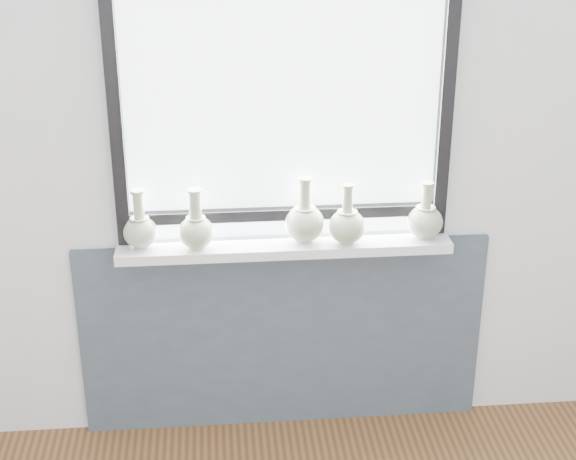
{
  "coord_description": "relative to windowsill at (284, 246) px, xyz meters",
  "views": [
    {
      "loc": [
        -0.27,
        -1.45,
        2.35
      ],
      "look_at": [
        0.0,
        1.55,
        1.02
      ],
      "focal_mm": 55.0,
      "sensor_mm": 36.0,
      "label": 1
    }
  ],
  "objects": [
    {
      "name": "window",
      "position": [
        0.0,
        0.06,
        0.56
      ],
      "size": [
        1.3,
        0.06,
        1.05
      ],
      "color": "black",
      "rests_on": "windowsill"
    },
    {
      "name": "apron_panel",
      "position": [
        0.0,
        0.07,
        -0.45
      ],
      "size": [
        1.7,
        0.03,
        0.86
      ],
      "primitive_type": "cube",
      "color": "#424D58",
      "rests_on": "ground"
    },
    {
      "name": "vase_d",
      "position": [
        0.24,
        -0.03,
        0.1
      ],
      "size": [
        0.15,
        0.15,
        0.24
      ],
      "rotation": [
        0.0,
        0.0,
        0.24
      ],
      "color": "#A0B28E",
      "rests_on": "windowsill"
    },
    {
      "name": "vase_b",
      "position": [
        -0.34,
        -0.02,
        0.1
      ],
      "size": [
        0.14,
        0.14,
        0.24
      ],
      "rotation": [
        0.0,
        0.0,
        0.23
      ],
      "color": "#A0B28E",
      "rests_on": "windowsill"
    },
    {
      "name": "windowsill",
      "position": [
        0.0,
        0.0,
        0.0
      ],
      "size": [
        1.32,
        0.18,
        0.04
      ],
      "primitive_type": "cube",
      "color": "silver",
      "rests_on": "apron_panel"
    },
    {
      "name": "vase_c",
      "position": [
        0.08,
        0.0,
        0.1
      ],
      "size": [
        0.16,
        0.16,
        0.26
      ],
      "rotation": [
        0.0,
        0.0,
        -0.01
      ],
      "color": "#A0B28E",
      "rests_on": "windowsill"
    },
    {
      "name": "vase_a",
      "position": [
        -0.56,
        0.0,
        0.09
      ],
      "size": [
        0.13,
        0.13,
        0.24
      ],
      "rotation": [
        0.0,
        0.0,
        -0.39
      ],
      "color": "#A0B28E",
      "rests_on": "windowsill"
    },
    {
      "name": "vase_e",
      "position": [
        0.56,
        -0.01,
        0.09
      ],
      "size": [
        0.14,
        0.14,
        0.23
      ],
      "rotation": [
        0.0,
        0.0,
        -0.25
      ],
      "color": "#A0B28E",
      "rests_on": "windowsill"
    },
    {
      "name": "back_wall",
      "position": [
        0.0,
        0.1,
        0.42
      ],
      "size": [
        3.6,
        0.02,
        2.6
      ],
      "primitive_type": "cube",
      "color": "silver",
      "rests_on": "ground"
    }
  ]
}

